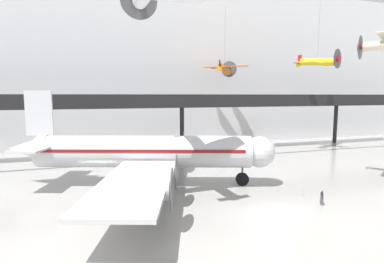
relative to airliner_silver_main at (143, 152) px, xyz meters
name	(u,v)px	position (x,y,z in m)	size (l,w,h in m)	color
ground_plane	(276,214)	(8.55, -10.52, -3.39)	(260.00, 260.00, 0.00)	#9E9B96
hangar_back_wall	(171,65)	(8.55, 23.71, 10.96)	(140.00, 3.00, 28.71)	silver
mezzanine_walkway	(184,105)	(8.55, 15.30, 4.12)	(110.00, 3.20, 9.14)	black
airliner_silver_main	(143,152)	(0.00, 0.00, 0.00)	(25.89, 30.15, 9.48)	silver
suspended_plane_yellow_lowwing	(317,62)	(29.37, 10.75, 10.86)	(7.98, 7.03, 10.28)	yellow
suspended_plane_orange_highwing	(225,69)	(16.37, 17.56, 9.97)	(6.77, 6.47, 11.07)	orange
stanchion_barrier	(302,194)	(12.84, -7.97, -3.07)	(0.36, 0.36, 1.08)	#B2B5BA
info_sign_pedestal	(322,199)	(13.28, -9.87, -2.93)	(0.36, 0.72, 1.24)	#4C4C51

